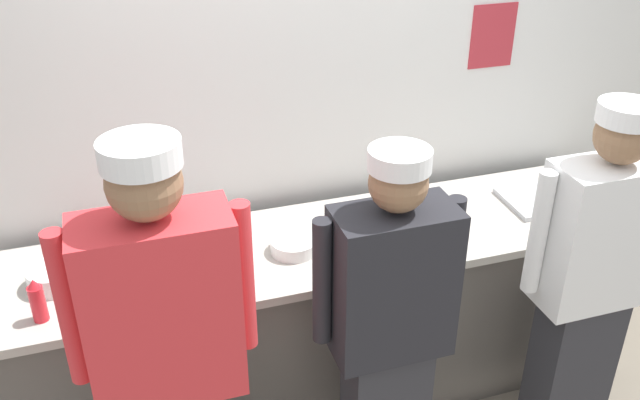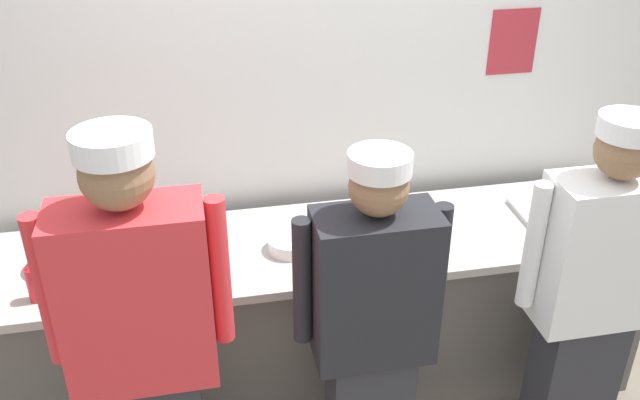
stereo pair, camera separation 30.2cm
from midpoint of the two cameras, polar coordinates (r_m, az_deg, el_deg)
name	(u,v)px [view 2 (the right image)]	position (r m, az deg, el deg)	size (l,w,h in m)	color
wall_back	(309,97)	(3.32, 1.74, 8.43)	(4.74, 0.11, 2.79)	white
prep_counter	(329,317)	(3.38, 3.35, -9.73)	(3.02, 0.70, 0.89)	#56514C
chef_near_left	(145,350)	(2.48, -10.85, -12.17)	(0.63, 0.24, 1.77)	#2D2D33
chef_center	(372,332)	(2.67, 7.60, -10.89)	(0.59, 0.24, 1.60)	#2D2D33
chef_far_right	(590,297)	(3.03, 24.12, -7.41)	(0.60, 0.24, 1.66)	#2D2D33
plate_stack_front	(56,259)	(3.06, -18.36, -4.76)	(0.21, 0.21, 0.08)	white
plate_stack_rear	(291,244)	(3.03, 0.46, -3.71)	(0.20, 0.20, 0.06)	white
mixing_bowl_steel	(185,238)	(3.05, -8.35, -3.18)	(0.33, 0.33, 0.12)	#B7BABF
sheet_tray	(561,212)	(3.55, 21.57, -0.99)	(0.42, 0.32, 0.02)	#B7BABF
squeeze_bottle_primary	(85,220)	(3.20, -16.30, -1.65)	(0.06, 0.06, 0.20)	red
squeeze_bottle_secondary	(34,281)	(2.86, -19.78, -6.43)	(0.06, 0.06, 0.18)	red
ramekin_orange_sauce	(330,257)	(2.96, 3.80, -4.82)	(0.10, 0.10, 0.04)	white
ramekin_green_sauce	(382,224)	(3.22, 7.86, -2.07)	(0.09, 0.09, 0.04)	white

